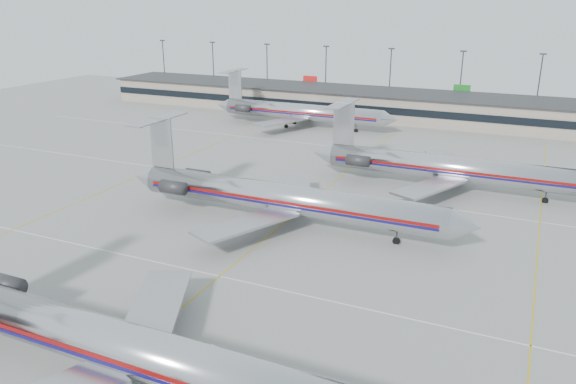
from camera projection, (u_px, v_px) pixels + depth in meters
The scene contains 8 objects.
ground at pixel (161, 324), 49.74m from camera, with size 260.00×260.00×0.00m, color gray.
apron_markings at pixel (220, 276), 58.35m from camera, with size 160.00×0.15×0.02m, color silver.
terminal at pixel (411, 106), 133.06m from camera, with size 162.00×17.00×6.25m.
light_mast_row at pixel (425, 76), 143.36m from camera, with size 163.60×0.40×15.28m.
jet_foreground at pixel (108, 342), 41.13m from camera, with size 46.40×27.32×12.15m.
jet_second_row at pixel (280, 197), 70.81m from camera, with size 47.26×27.83×12.37m.
jet_third_row at pixel (447, 167), 83.60m from camera, with size 44.50×27.37×12.17m.
jet_back_row at pixel (298, 111), 125.39m from camera, with size 43.52×26.77×11.90m.
Camera 1 is at (28.06, -34.69, 27.36)m, focal length 35.00 mm.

